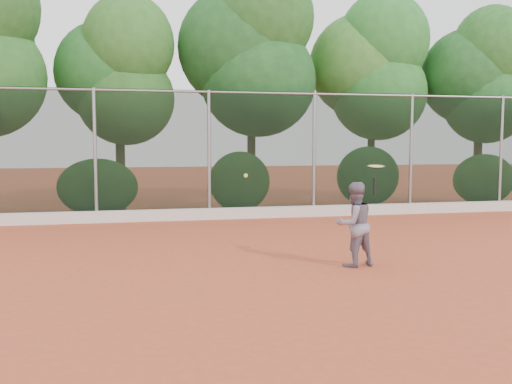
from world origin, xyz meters
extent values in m
plane|color=#B04729|center=(0.00, 0.00, 0.00)|extent=(80.00, 80.00, 0.00)
cube|color=silver|center=(0.00, 6.82, 0.15)|extent=(24.00, 0.20, 0.30)
imported|color=slate|center=(1.59, 0.48, 0.72)|extent=(0.80, 0.69, 1.43)
cube|color=black|center=(0.00, 7.00, 1.75)|extent=(24.00, 0.01, 3.50)
cylinder|color=gray|center=(0.00, 7.00, 3.45)|extent=(24.00, 0.06, 0.06)
cylinder|color=gray|center=(-3.00, 7.00, 1.75)|extent=(0.09, 0.09, 3.50)
cylinder|color=gray|center=(0.00, 7.00, 1.75)|extent=(0.09, 0.09, 3.50)
cylinder|color=gray|center=(3.00, 7.00, 1.75)|extent=(0.09, 0.09, 3.50)
cylinder|color=gray|center=(6.00, 7.00, 1.75)|extent=(0.09, 0.09, 3.50)
cylinder|color=gray|center=(9.00, 7.00, 1.75)|extent=(0.09, 0.09, 3.50)
cylinder|color=#4A321C|center=(-2.40, 9.30, 1.20)|extent=(0.28, 0.28, 2.40)
ellipsoid|color=#24511C|center=(-2.20, 9.20, 3.40)|extent=(2.90, 2.40, 2.80)
ellipsoid|color=#1C521D|center=(-2.70, 9.50, 4.20)|extent=(3.20, 2.70, 3.10)
ellipsoid|color=#26581E|center=(-2.10, 9.00, 5.00)|extent=(2.70, 2.30, 2.90)
cylinder|color=#3E2A17|center=(1.60, 9.00, 1.50)|extent=(0.26, 0.26, 3.00)
ellipsoid|color=#266526|center=(1.80, 8.90, 4.00)|extent=(3.60, 3.00, 3.50)
ellipsoid|color=#266325|center=(1.30, 9.20, 5.00)|extent=(3.90, 3.20, 3.80)
ellipsoid|color=#336F2A|center=(1.90, 8.80, 5.90)|extent=(3.20, 2.70, 3.30)
cylinder|color=#3C2A17|center=(5.70, 9.20, 1.35)|extent=(0.24, 0.24, 2.70)
ellipsoid|color=#205D20|center=(5.90, 9.10, 3.70)|extent=(3.20, 2.70, 3.10)
ellipsoid|color=#2E6322|center=(5.40, 9.40, 4.60)|extent=(3.50, 2.90, 3.40)
ellipsoid|color=#216223|center=(6.00, 9.00, 5.40)|extent=(3.00, 2.50, 3.10)
cylinder|color=#432D1A|center=(9.40, 8.80, 1.25)|extent=(0.28, 0.28, 2.50)
ellipsoid|color=#2A6F2A|center=(9.60, 8.70, 3.50)|extent=(3.00, 2.50, 2.90)
ellipsoid|color=#276526|center=(9.10, 9.00, 4.30)|extent=(3.30, 2.80, 3.20)
ellipsoid|color=#34742C|center=(9.70, 8.60, 5.10)|extent=(2.80, 2.40, 3.00)
ellipsoid|color=#326526|center=(-3.00, 7.80, 0.85)|extent=(2.20, 1.16, 1.60)
ellipsoid|color=#336827|center=(1.00, 7.80, 0.95)|extent=(1.80, 1.04, 1.76)
ellipsoid|color=#2B6225|center=(5.00, 7.80, 1.05)|extent=(2.00, 1.10, 1.84)
ellipsoid|color=#37722B|center=(9.00, 7.80, 0.90)|extent=(2.16, 1.12, 1.64)
cylinder|color=black|center=(1.95, 0.51, 1.34)|extent=(0.06, 0.09, 0.32)
torus|color=black|center=(1.95, 0.45, 1.69)|extent=(0.39, 0.39, 0.07)
cylinder|color=#D8E543|center=(1.95, 0.45, 1.69)|extent=(0.33, 0.33, 0.04)
sphere|color=#F1F938|center=(-0.21, 0.85, 1.54)|extent=(0.07, 0.07, 0.07)
camera|label=1|loc=(-2.07, -8.48, 2.11)|focal=40.00mm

